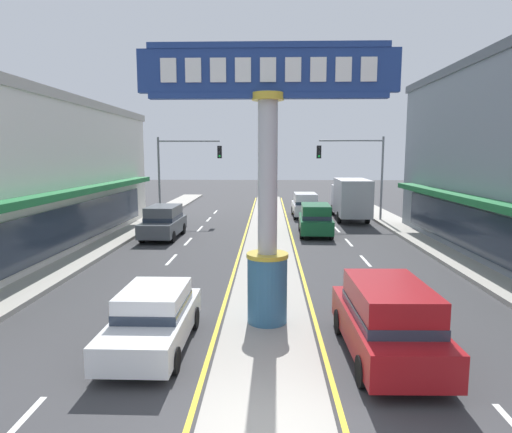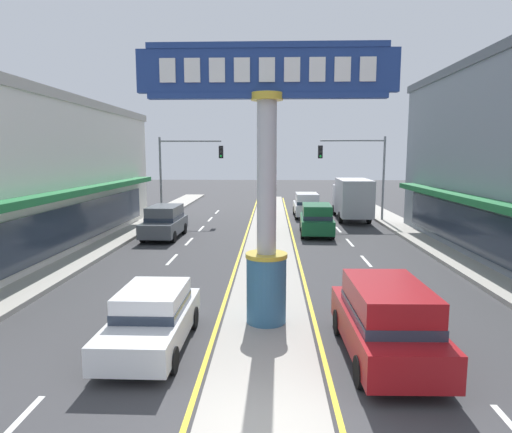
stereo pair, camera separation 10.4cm
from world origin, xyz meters
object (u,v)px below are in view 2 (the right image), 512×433
object	(u,v)px
traffic_light_right_side	(360,164)
sedan_kerb_right	(152,317)
district_sign	(267,179)
traffic_light_left_side	(183,163)
suv_near_right_lane	(307,205)
suv_mid_left_lane	(164,221)
box_truck_near_left_lane	(352,198)
suv_far_right_lane	(316,219)
suv_far_left_oncoming	(386,320)

from	to	relation	value
traffic_light_right_side	sedan_kerb_right	size ratio (longest dim) A/B	1.44
district_sign	traffic_light_left_side	size ratio (longest dim) A/B	1.25
suv_near_right_lane	sedan_kerb_right	xyz separation A→B (m)	(-5.80, -24.32, -0.20)
traffic_light_left_side	suv_mid_left_lane	distance (m)	8.25
district_sign	box_truck_near_left_lane	world-z (taller)	district_sign
traffic_light_right_side	box_truck_near_left_lane	size ratio (longest dim) A/B	0.89
suv_far_right_lane	sedan_kerb_right	world-z (taller)	suv_far_right_lane
sedan_kerb_right	traffic_light_left_side	bearing A→B (deg)	98.98
suv_near_right_lane	suv_mid_left_lane	distance (m)	12.93
box_truck_near_left_lane	suv_mid_left_lane	size ratio (longest dim) A/B	1.50
traffic_light_right_side	sedan_kerb_right	bearing A→B (deg)	-113.20
suv_far_left_oncoming	sedan_kerb_right	bearing A→B (deg)	175.23
suv_mid_left_lane	suv_near_right_lane	bearing A→B (deg)	45.27
traffic_light_left_side	traffic_light_right_side	world-z (taller)	same
suv_far_left_oncoming	suv_near_right_lane	bearing A→B (deg)	90.00
traffic_light_left_side	suv_near_right_lane	distance (m)	10.07
box_truck_near_left_lane	suv_near_right_lane	bearing A→B (deg)	154.42
suv_mid_left_lane	district_sign	bearing A→B (deg)	-65.56
suv_far_right_lane	suv_mid_left_lane	size ratio (longest dim) A/B	1.01
district_sign	traffic_light_right_side	distance (m)	21.42
box_truck_near_left_lane	suv_mid_left_lane	xyz separation A→B (m)	(-12.36, -7.63, -0.71)
sedan_kerb_right	box_truck_near_left_lane	bearing A→B (deg)	68.30
district_sign	traffic_light_left_side	distance (m)	22.18
district_sign	suv_far_left_oncoming	world-z (taller)	district_sign
district_sign	suv_near_right_lane	distance (m)	23.24
suv_near_right_lane	box_truck_near_left_lane	size ratio (longest dim) A/B	0.66
traffic_light_left_side	traffic_light_right_side	size ratio (longest dim) A/B	1.00
district_sign	traffic_light_left_side	world-z (taller)	district_sign
district_sign	suv_far_left_oncoming	bearing A→B (deg)	-34.24
suv_mid_left_lane	traffic_light_left_side	bearing A→B (deg)	92.17
traffic_light_left_side	sedan_kerb_right	bearing A→B (deg)	-81.02
suv_near_right_lane	suv_far_right_lane	world-z (taller)	same
district_sign	box_truck_near_left_lane	bearing A→B (deg)	73.86
traffic_light_left_side	sedan_kerb_right	world-z (taller)	traffic_light_left_side
suv_mid_left_lane	traffic_light_right_side	bearing A→B (deg)	28.10
suv_near_right_lane	sedan_kerb_right	world-z (taller)	suv_near_right_lane
traffic_light_right_side	suv_far_right_lane	xyz separation A→B (m)	(-3.59, -5.49, -3.26)
traffic_light_left_side	suv_mid_left_lane	size ratio (longest dim) A/B	1.34
traffic_light_right_side	suv_far_left_oncoming	size ratio (longest dim) A/B	1.34
box_truck_near_left_lane	sedan_kerb_right	size ratio (longest dim) A/B	1.61
suv_near_right_lane	suv_far_right_lane	xyz separation A→B (m)	(-0.00, -7.91, 0.00)
box_truck_near_left_lane	sedan_kerb_right	world-z (taller)	box_truck_near_left_lane
traffic_light_left_side	suv_near_right_lane	bearing A→B (deg)	9.80
suv_mid_left_lane	suv_far_left_oncoming	size ratio (longest dim) A/B	1.00
suv_mid_left_lane	sedan_kerb_right	size ratio (longest dim) A/B	1.07
box_truck_near_left_lane	traffic_light_left_side	bearing A→B (deg)	-179.71
suv_far_right_lane	suv_mid_left_lane	xyz separation A→B (m)	(-9.10, -1.28, 0.00)
suv_far_right_lane	box_truck_near_left_lane	distance (m)	7.17
traffic_light_right_side	box_truck_near_left_lane	world-z (taller)	traffic_light_right_side
suv_far_right_lane	sedan_kerb_right	xyz separation A→B (m)	(-5.80, -16.41, -0.20)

